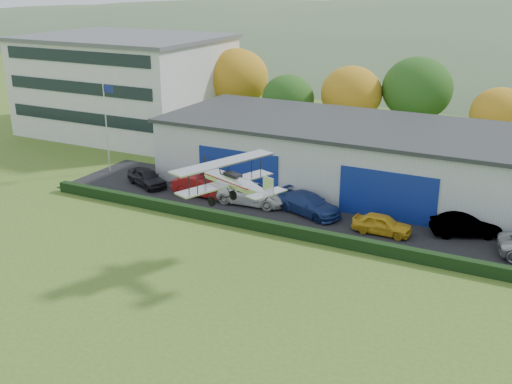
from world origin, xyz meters
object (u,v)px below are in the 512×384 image
at_px(car_5, 466,225).
at_px(biplane, 234,180).
at_px(hangar, 409,163).
at_px(car_2, 254,194).
at_px(car_0, 147,177).
at_px(car_3, 309,204).
at_px(office_block, 127,84).
at_px(car_1, 202,186).
at_px(car_4, 382,224).
at_px(flagpole, 107,119).

relative_size(car_5, biplane, 0.65).
distance_m(hangar, car_2, 12.49).
height_order(car_2, biplane, biplane).
bearing_deg(car_0, car_3, -64.92).
bearing_deg(hangar, car_2, -143.17).
distance_m(car_0, car_3, 14.33).
bearing_deg(hangar, biplane, -109.69).
bearing_deg(car_2, office_block, 54.08).
bearing_deg(biplane, car_2, 132.22).
distance_m(car_2, car_5, 15.44).
distance_m(car_1, car_4, 14.76).
distance_m(hangar, car_0, 21.18).
bearing_deg(car_2, car_4, -100.52).
height_order(car_3, biplane, biplane).
height_order(hangar, flagpole, flagpole).
height_order(car_1, biplane, biplane).
distance_m(car_0, car_1, 5.36).
relative_size(car_3, car_4, 1.32).
distance_m(office_block, car_5, 41.05).
bearing_deg(biplane, hangar, 91.38).
xyz_separation_m(car_2, car_4, (10.35, -1.19, -0.09)).
relative_size(hangar, car_5, 9.00).
xyz_separation_m(office_block, car_3, (27.69, -14.52, -4.40)).
height_order(flagpole, car_2, flagpole).
relative_size(hangar, car_0, 9.45).
distance_m(flagpole, car_1, 11.45).
relative_size(car_0, car_1, 0.88).
relative_size(car_4, biplane, 0.57).
distance_m(car_1, car_2, 4.40).
bearing_deg(hangar, car_1, -151.68).
bearing_deg(office_block, hangar, -12.01).
xyz_separation_m(office_block, car_5, (38.53, -13.45, -4.42)).
bearing_deg(biplane, car_1, 151.90).
xyz_separation_m(car_1, car_3, (8.97, 0.19, -0.04)).
distance_m(flagpole, biplane, 21.83).
bearing_deg(flagpole, car_2, -5.42).
height_order(flagpole, car_3, flagpole).
bearing_deg(office_block, biplane, -41.93).
bearing_deg(car_1, car_5, -87.03).
height_order(hangar, car_5, hangar).
xyz_separation_m(car_3, car_5, (10.84, 1.07, -0.02)).
distance_m(car_2, biplane, 11.36).
height_order(car_4, car_5, car_5).
bearing_deg(car_3, flagpole, 105.35).
relative_size(office_block, biplane, 2.99).
bearing_deg(car_4, car_2, 82.92).
xyz_separation_m(flagpole, car_5, (30.41, -0.45, -3.99)).
distance_m(car_3, car_5, 10.89).
bearing_deg(car_0, car_2, -63.92).
xyz_separation_m(car_3, biplane, (-0.82, -9.62, 4.53)).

